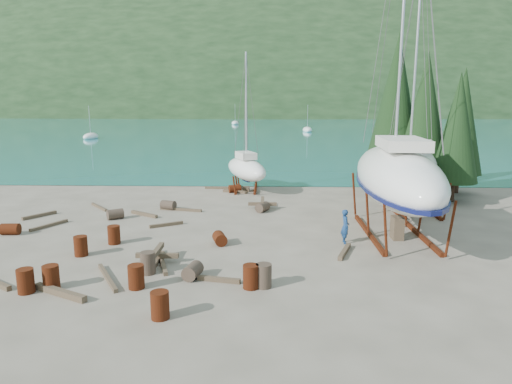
{
  "coord_description": "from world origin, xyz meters",
  "views": [
    {
      "loc": [
        1.74,
        -20.35,
        6.69
      ],
      "look_at": [
        1.05,
        3.0,
        1.99
      ],
      "focal_mm": 32.0,
      "sensor_mm": 36.0,
      "label": 1
    }
  ],
  "objects_px": {
    "small_sailboat_shore": "(246,168)",
    "large_sailboat_near": "(397,175)",
    "worker": "(345,226)",
    "large_sailboat_far": "(411,168)"
  },
  "relations": [
    {
      "from": "large_sailboat_near",
      "to": "worker",
      "type": "relative_size",
      "value": 11.63
    },
    {
      "from": "large_sailboat_far",
      "to": "worker",
      "type": "relative_size",
      "value": 9.85
    },
    {
      "from": "small_sailboat_shore",
      "to": "worker",
      "type": "relative_size",
      "value": 6.18
    },
    {
      "from": "worker",
      "to": "small_sailboat_shore",
      "type": "bearing_deg",
      "value": 18.03
    },
    {
      "from": "small_sailboat_shore",
      "to": "large_sailboat_near",
      "type": "bearing_deg",
      "value": -77.6
    },
    {
      "from": "large_sailboat_near",
      "to": "small_sailboat_shore",
      "type": "xyz_separation_m",
      "value": [
        -8.02,
        11.54,
        -1.39
      ]
    },
    {
      "from": "large_sailboat_near",
      "to": "large_sailboat_far",
      "type": "relative_size",
      "value": 1.18
    },
    {
      "from": "large_sailboat_far",
      "to": "small_sailboat_shore",
      "type": "distance_m",
      "value": 12.05
    },
    {
      "from": "large_sailboat_far",
      "to": "small_sailboat_shore",
      "type": "xyz_separation_m",
      "value": [
        -10.45,
        5.92,
        -0.96
      ]
    },
    {
      "from": "large_sailboat_far",
      "to": "small_sailboat_shore",
      "type": "relative_size",
      "value": 1.59
    }
  ]
}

